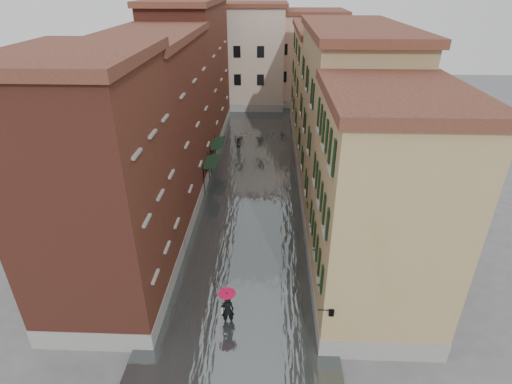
# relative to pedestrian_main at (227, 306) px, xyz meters

# --- Properties ---
(ground) EXTENTS (120.00, 120.00, 0.00)m
(ground) POSITION_rel_pedestrian_main_xyz_m (0.56, 3.98, -1.23)
(ground) COLOR #59595C
(ground) RESTS_ON ground
(floodwater) EXTENTS (10.00, 60.00, 0.20)m
(floodwater) POSITION_rel_pedestrian_main_xyz_m (0.56, 16.98, -1.13)
(floodwater) COLOR #4A5151
(floodwater) RESTS_ON ground
(building_left_near) EXTENTS (6.00, 8.00, 13.00)m
(building_left_near) POSITION_rel_pedestrian_main_xyz_m (-6.44, 1.98, 5.27)
(building_left_near) COLOR brown
(building_left_near) RESTS_ON ground
(building_left_mid) EXTENTS (6.00, 14.00, 12.50)m
(building_left_mid) POSITION_rel_pedestrian_main_xyz_m (-6.44, 12.98, 5.02)
(building_left_mid) COLOR #592A1C
(building_left_mid) RESTS_ON ground
(building_left_far) EXTENTS (6.00, 16.00, 14.00)m
(building_left_far) POSITION_rel_pedestrian_main_xyz_m (-6.44, 27.98, 5.77)
(building_left_far) COLOR brown
(building_left_far) RESTS_ON ground
(building_right_near) EXTENTS (6.00, 8.00, 11.50)m
(building_right_near) POSITION_rel_pedestrian_main_xyz_m (7.56, 1.98, 4.52)
(building_right_near) COLOR #A08C52
(building_right_near) RESTS_ON ground
(building_right_mid) EXTENTS (6.00, 14.00, 13.00)m
(building_right_mid) POSITION_rel_pedestrian_main_xyz_m (7.56, 12.98, 5.27)
(building_right_mid) COLOR #95795A
(building_right_mid) RESTS_ON ground
(building_right_far) EXTENTS (6.00, 16.00, 11.50)m
(building_right_far) POSITION_rel_pedestrian_main_xyz_m (7.56, 27.98, 4.52)
(building_right_far) COLOR #A08C52
(building_right_far) RESTS_ON ground
(building_end_cream) EXTENTS (12.00, 9.00, 13.00)m
(building_end_cream) POSITION_rel_pedestrian_main_xyz_m (-2.44, 41.98, 5.27)
(building_end_cream) COLOR #BBAC95
(building_end_cream) RESTS_ON ground
(building_end_pink) EXTENTS (10.00, 9.00, 12.00)m
(building_end_pink) POSITION_rel_pedestrian_main_xyz_m (6.56, 43.98, 4.77)
(building_end_pink) COLOR #CEA390
(building_end_pink) RESTS_ON ground
(awning_near) EXTENTS (1.09, 2.87, 2.80)m
(awning_near) POSITION_rel_pedestrian_main_xyz_m (-2.93, 15.39, 1.23)
(awning_near) COLOR black
(awning_near) RESTS_ON ground
(awning_far) EXTENTS (1.09, 3.24, 2.80)m
(awning_far) POSITION_rel_pedestrian_main_xyz_m (-2.92, 19.63, 1.24)
(awning_far) COLOR black
(awning_far) RESTS_ON ground
(wall_lantern) EXTENTS (0.71, 0.22, 0.35)m
(wall_lantern) POSITION_rel_pedestrian_main_xyz_m (4.89, -2.02, 1.78)
(wall_lantern) COLOR black
(wall_lantern) RESTS_ON ground
(window_planters) EXTENTS (0.59, 8.66, 0.84)m
(window_planters) POSITION_rel_pedestrian_main_xyz_m (4.68, 3.32, 2.28)
(window_planters) COLOR brown
(window_planters) RESTS_ON ground
(pedestrian_main) EXTENTS (0.94, 0.94, 2.06)m
(pedestrian_main) POSITION_rel_pedestrian_main_xyz_m (0.00, 0.00, 0.00)
(pedestrian_main) COLOR black
(pedestrian_main) RESTS_ON ground
(pedestrian_far) EXTENTS (0.86, 0.78, 1.44)m
(pedestrian_far) POSITION_rel_pedestrian_main_xyz_m (-1.33, 24.05, -0.51)
(pedestrian_far) COLOR black
(pedestrian_far) RESTS_ON ground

